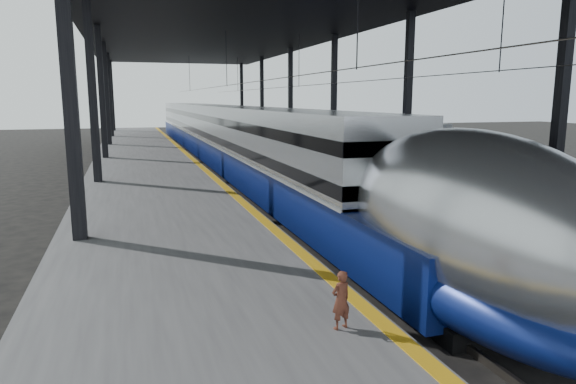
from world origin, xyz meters
name	(u,v)px	position (x,y,z in m)	size (l,w,h in m)	color
ground	(365,324)	(0.00, 0.00, 0.00)	(160.00, 160.00, 0.00)	black
platform	(147,175)	(-3.50, 20.00, 0.50)	(6.00, 80.00, 1.00)	#4C4C4F
yellow_strip	(198,164)	(-0.70, 20.00, 1.00)	(0.30, 80.00, 0.01)	gold
rails	(286,176)	(4.50, 20.00, 0.08)	(6.52, 80.00, 0.16)	slate
canopy	(241,16)	(1.90, 20.00, 9.12)	(18.00, 75.00, 9.47)	black
tgv_train	(222,137)	(2.00, 27.11, 1.95)	(2.91, 65.20, 4.17)	#BABCC1
second_train	(258,130)	(7.00, 36.43, 1.83)	(2.62, 56.05, 3.61)	#15158E
child	(341,300)	(-1.43, -1.98, 1.48)	(0.35, 0.23, 0.96)	#52281B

